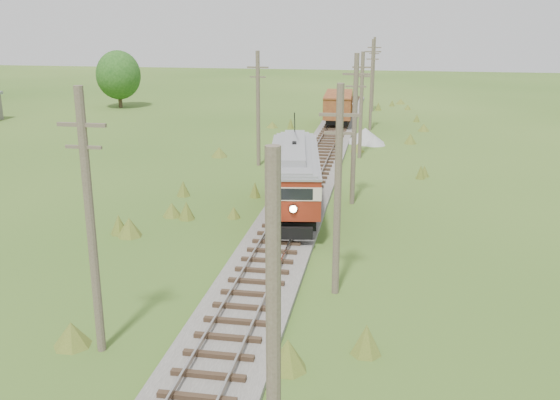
# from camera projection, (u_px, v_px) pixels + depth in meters

# --- Properties ---
(railbed_main) EXTENTS (3.60, 96.00, 0.57)m
(railbed_main) POSITION_uv_depth(u_px,v_px,m) (307.00, 186.00, 41.47)
(railbed_main) COLOR #605B54
(railbed_main) RESTS_ON ground
(streetcar) EXTENTS (4.38, 11.94, 5.40)m
(streetcar) POSITION_uv_depth(u_px,v_px,m) (294.00, 171.00, 35.49)
(streetcar) COLOR black
(streetcar) RESTS_ON ground
(gondola) EXTENTS (3.13, 8.58, 2.81)m
(gondola) POSITION_uv_depth(u_px,v_px,m) (338.00, 106.00, 64.63)
(gondola) COLOR black
(gondola) RESTS_ON ground
(gravel_pile) EXTENTS (3.64, 3.86, 1.32)m
(gravel_pile) POSITION_uv_depth(u_px,v_px,m) (367.00, 136.00, 56.28)
(gravel_pile) COLOR gray
(gravel_pile) RESTS_ON ground
(utility_pole_r_1) EXTENTS (0.30, 0.30, 8.80)m
(utility_pole_r_1) POSITION_uv_depth(u_px,v_px,m) (274.00, 363.00, 12.37)
(utility_pole_r_1) COLOR brown
(utility_pole_r_1) RESTS_ON ground
(utility_pole_r_2) EXTENTS (1.60, 0.30, 8.60)m
(utility_pole_r_2) POSITION_uv_depth(u_px,v_px,m) (338.00, 190.00, 24.61)
(utility_pole_r_2) COLOR brown
(utility_pole_r_2) RESTS_ON ground
(utility_pole_r_3) EXTENTS (1.60, 0.30, 9.00)m
(utility_pole_r_3) POSITION_uv_depth(u_px,v_px,m) (354.00, 129.00, 36.85)
(utility_pole_r_3) COLOR brown
(utility_pole_r_3) RESTS_ON ground
(utility_pole_r_4) EXTENTS (1.60, 0.30, 8.40)m
(utility_pole_r_4) POSITION_uv_depth(u_px,v_px,m) (361.00, 104.00, 49.26)
(utility_pole_r_4) COLOR brown
(utility_pole_r_4) RESTS_ON ground
(utility_pole_r_5) EXTENTS (1.60, 0.30, 8.90)m
(utility_pole_r_5) POSITION_uv_depth(u_px,v_px,m) (372.00, 84.00, 61.40)
(utility_pole_r_5) COLOR brown
(utility_pole_r_5) RESTS_ON ground
(utility_pole_r_6) EXTENTS (1.60, 0.30, 8.70)m
(utility_pole_r_6) POSITION_uv_depth(u_px,v_px,m) (373.00, 74.00, 73.75)
(utility_pole_r_6) COLOR brown
(utility_pole_r_6) RESTS_ON ground
(utility_pole_l_a) EXTENTS (1.60, 0.30, 9.00)m
(utility_pole_l_a) POSITION_uv_depth(u_px,v_px,m) (90.00, 222.00, 20.11)
(utility_pole_l_a) COLOR brown
(utility_pole_l_a) RESTS_ON ground
(utility_pole_l_b) EXTENTS (1.60, 0.30, 8.60)m
(utility_pole_l_b) POSITION_uv_depth(u_px,v_px,m) (258.00, 108.00, 46.68)
(utility_pole_l_b) COLOR brown
(utility_pole_l_b) RESTS_ON ground
(tree_mid_a) EXTENTS (5.46, 5.46, 7.03)m
(tree_mid_a) POSITION_uv_depth(u_px,v_px,m) (118.00, 75.00, 77.10)
(tree_mid_a) COLOR #38281C
(tree_mid_a) RESTS_ON ground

